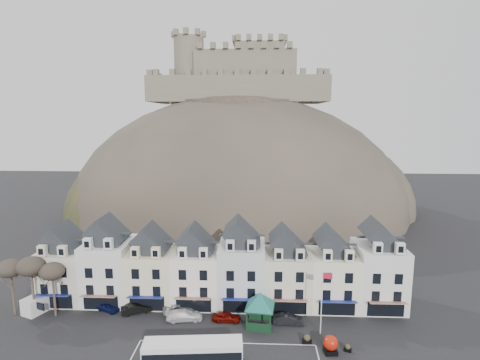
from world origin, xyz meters
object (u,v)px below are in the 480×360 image
red_buoy (331,344)px  car_silver (179,308)px  car_white (184,315)px  bus_shelter (260,300)px  car_charcoal (288,319)px  flagpole (322,298)px  white_van (42,302)px  car_black (137,308)px  bus (193,353)px  car_navy (108,307)px  car_maroon (226,317)px

red_buoy → car_silver: 21.84m
car_silver → car_white: 2.25m
bus_shelter → car_charcoal: size_ratio=1.77×
bus_shelter → flagpole: flagpole is taller
car_white → white_van: bearing=77.1°
red_buoy → car_white: (-18.94, 6.52, -0.40)m
bus_shelter → car_charcoal: bearing=16.8°
flagpole → car_charcoal: bearing=150.9°
bus_shelter → car_silver: bus_shelter is taller
bus_shelter → car_white: (-10.52, 1.01, -3.00)m
car_silver → car_charcoal: bearing=-113.5°
red_buoy → flagpole: bearing=96.5°
red_buoy → car_black: 27.40m
car_silver → car_charcoal: 15.76m
bus → flagpole: 17.44m
red_buoy → car_white: 20.04m
car_navy → car_charcoal: (26.00, -2.24, 0.07)m
car_silver → flagpole: bearing=-118.3°
car_navy → car_black: size_ratio=0.84×
car_charcoal → car_black: bearing=87.2°
bus → car_maroon: bearing=67.7°
flagpole → car_white: 19.17m
white_van → flagpole: bearing=15.2°
bus_shelter → flagpole: size_ratio=0.85×
car_black → car_silver: (6.04, 0.35, -0.08)m
flagpole → car_white: bearing=171.9°
car_black → car_white: (7.24, -1.54, 0.01)m
car_black → bus_shelter: bearing=-121.5°
bus_shelter → bus: bearing=-123.9°
red_buoy → car_navy: bearing=164.6°
bus_shelter → flagpole: 8.24m
car_navy → red_buoy: bearing=-82.3°
bus → car_white: 10.24m
flagpole → car_black: size_ratio=2.03×
white_van → bus_shelter: bearing=16.4°
bus_shelter → red_buoy: bus_shelter is taller
car_silver → bus: bearing=-175.9°
car_black → car_white: size_ratio=0.87×
car_navy → car_silver: 10.40m
bus → car_white: size_ratio=2.27×
red_buoy → car_charcoal: bearing=126.4°
red_buoy → car_charcoal: (-4.54, 6.17, -0.42)m
flagpole → car_navy: bearing=171.5°
red_buoy → white_van: 41.25m
bus_shelter → car_white: size_ratio=1.50×
car_white → car_charcoal: bearing=-99.2°
car_navy → bus_shelter: bearing=-74.4°
car_silver → car_charcoal: size_ratio=1.06×
red_buoy → car_charcoal: red_buoy is taller
bus → car_navy: (-14.52, 11.65, -1.12)m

